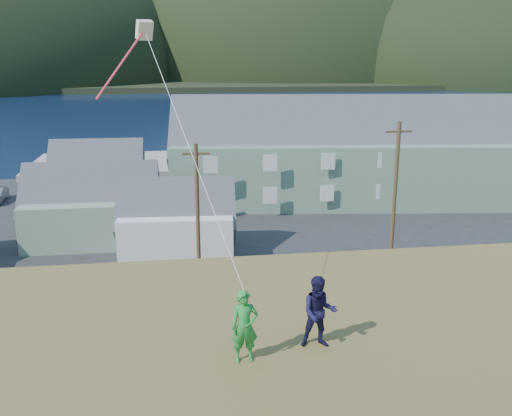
{
  "coord_description": "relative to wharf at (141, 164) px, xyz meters",
  "views": [
    {
      "loc": [
        -1.67,
        -30.65,
        13.93
      ],
      "look_at": [
        0.96,
        -12.19,
        8.8
      ],
      "focal_mm": 40.0,
      "sensor_mm": 36.0,
      "label": 1
    }
  ],
  "objects": [
    {
      "name": "ground",
      "position": [
        6.0,
        -40.0,
        -0.45
      ],
      "size": [
        900.0,
        900.0,
        0.0
      ],
      "primitive_type": "plane",
      "color": "#0A1638",
      "rests_on": "ground"
    },
    {
      "name": "grass_strip",
      "position": [
        6.0,
        -42.0,
        -0.4
      ],
      "size": [
        110.0,
        8.0,
        0.1
      ],
      "primitive_type": "cube",
      "color": "#4C3D19",
      "rests_on": "ground"
    },
    {
      "name": "waterfront_lot",
      "position": [
        6.0,
        -23.0,
        -0.39
      ],
      "size": [
        72.0,
        36.0,
        0.12
      ],
      "primitive_type": "cube",
      "color": "#28282B",
      "rests_on": "ground"
    },
    {
      "name": "wharf",
      "position": [
        0.0,
        0.0,
        0.0
      ],
      "size": [
        26.0,
        14.0,
        0.9
      ],
      "primitive_type": "cube",
      "color": "gray",
      "rests_on": "ground"
    },
    {
      "name": "far_shore",
      "position": [
        6.0,
        290.0,
        0.55
      ],
      "size": [
        900.0,
        320.0,
        2.0
      ],
      "primitive_type": "cube",
      "color": "black",
      "rests_on": "ground"
    },
    {
      "name": "far_hills",
      "position": [
        41.59,
        239.38,
        1.55
      ],
      "size": [
        760.0,
        265.0,
        143.0
      ],
      "color": "black",
      "rests_on": "ground"
    },
    {
      "name": "lodge",
      "position": [
        21.13,
        -19.38,
        4.22
      ],
      "size": [
        35.41,
        13.64,
        12.14
      ],
      "rotation": [
        0.0,
        0.0,
        -0.12
      ],
      "color": "slate",
      "rests_on": "waterfront_lot"
    },
    {
      "name": "shed_palegreen_near",
      "position": [
        -2.03,
        -28.24,
        2.27
      ],
      "size": [
        10.01,
        6.4,
        7.22
      ],
      "rotation": [
        0.0,
        0.0,
        -0.01
      ],
      "color": "gray",
      "rests_on": "waterfront_lot"
    },
    {
      "name": "shed_white",
      "position": [
        4.23,
        -31.89,
        2.06
      ],
      "size": [
        8.49,
        5.93,
        6.54
      ],
      "rotation": [
        0.0,
        0.0,
        -0.06
      ],
      "color": "white",
      "rests_on": "waterfront_lot"
    },
    {
      "name": "shed_palegreen_far",
      "position": [
        -3.74,
        -11.17,
        2.0
      ],
      "size": [
        9.61,
        5.6,
        6.37
      ],
      "rotation": [
        0.0,
        0.0,
        -0.02
      ],
      "color": "gray",
      "rests_on": "waterfront_lot"
    },
    {
      "name": "utility_poles",
      "position": [
        3.37,
        -38.5,
        4.34
      ],
      "size": [
        31.13,
        0.24,
        9.84
      ],
      "color": "#47331E",
      "rests_on": "waterfront_lot"
    },
    {
      "name": "parked_cars",
      "position": [
        -3.86,
        -18.05,
        0.38
      ],
      "size": [
        24.37,
        12.34,
        1.57
      ],
      "color": "slate",
      "rests_on": "waterfront_lot"
    },
    {
      "name": "kite_flyer_green",
      "position": [
        5.7,
        -59.24,
        7.59
      ],
      "size": [
        0.63,
        0.44,
        1.68
      ],
      "primitive_type": "imported",
      "rotation": [
        0.0,
        0.0,
        0.06
      ],
      "color": "#248732",
      "rests_on": "hillside"
    },
    {
      "name": "kite_flyer_navy",
      "position": [
        7.5,
        -58.84,
        7.62
      ],
      "size": [
        0.92,
        0.76,
        1.74
      ],
      "primitive_type": "imported",
      "rotation": [
        0.0,
        0.0,
        -0.12
      ],
      "color": "#151233",
      "rests_on": "hillside"
    },
    {
      "name": "kite_rig",
      "position": [
        3.48,
        -53.04,
        13.87
      ],
      "size": [
        1.71,
        3.54,
        8.88
      ],
      "color": "beige",
      "rests_on": "ground"
    }
  ]
}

